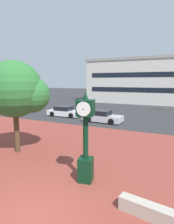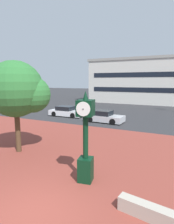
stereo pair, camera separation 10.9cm
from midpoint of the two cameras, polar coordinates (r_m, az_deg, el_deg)
The scene contains 8 objects.
ground_plane at distance 7.55m, azimuth -16.18°, elevation -27.36°, with size 200.00×200.00×0.00m, color #2D2D30.
plaza_brick_paving at distance 10.56m, azimuth -0.38°, elevation -15.72°, with size 44.00×16.36×0.01m, color brown.
planter_wall at distance 7.20m, azimuth 22.68°, elevation -27.30°, with size 3.20×0.40×0.50m, color #ADA393.
street_clock at distance 8.41m, azimuth -0.79°, elevation -8.51°, with size 0.80×0.84×4.06m.
plaza_tree at distance 12.40m, azimuth -20.18°, elevation 6.04°, with size 3.70×3.44×5.70m.
car_street_mid at distance 24.57m, azimuth -6.81°, elevation 0.07°, with size 4.46×2.00×1.28m.
car_street_far at distance 21.03m, azimuth 4.51°, elevation -1.44°, with size 4.28×2.12×1.28m.
civic_building at distance 44.09m, azimuth 19.13°, elevation 8.77°, with size 25.69×14.52×8.95m.
Camera 1 is at (4.13, -4.45, 4.46)m, focal length 30.57 mm.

